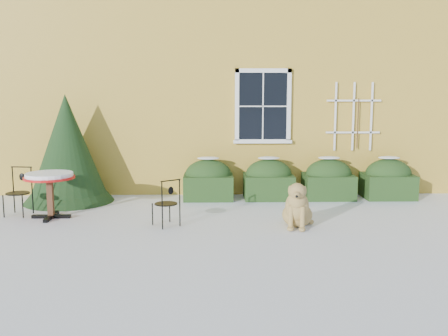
{
  "coord_description": "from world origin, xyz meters",
  "views": [
    {
      "loc": [
        -0.22,
        -8.02,
        2.24
      ],
      "look_at": [
        0.0,
        1.0,
        0.9
      ],
      "focal_mm": 40.0,
      "sensor_mm": 36.0,
      "label": 1
    }
  ],
  "objects_px": {
    "dog": "(297,209)",
    "evergreen_shrub": "(68,159)",
    "patio_chair_near": "(167,203)",
    "patio_chair_far": "(19,191)",
    "bistro_table": "(49,181)"
  },
  "relations": [
    {
      "from": "dog",
      "to": "evergreen_shrub",
      "type": "bearing_deg",
      "value": 165.33
    },
    {
      "from": "patio_chair_near",
      "to": "patio_chair_far",
      "type": "distance_m",
      "value": 2.97
    },
    {
      "from": "evergreen_shrub",
      "to": "dog",
      "type": "xyz_separation_m",
      "value": [
        4.44,
        -2.18,
        -0.57
      ]
    },
    {
      "from": "bistro_table",
      "to": "patio_chair_near",
      "type": "distance_m",
      "value": 2.27
    },
    {
      "from": "patio_chair_far",
      "to": "evergreen_shrub",
      "type": "bearing_deg",
      "value": 70.67
    },
    {
      "from": "bistro_table",
      "to": "dog",
      "type": "height_order",
      "value": "bistro_table"
    },
    {
      "from": "bistro_table",
      "to": "patio_chair_near",
      "type": "xyz_separation_m",
      "value": [
        2.17,
        -0.61,
        -0.28
      ]
    },
    {
      "from": "evergreen_shrub",
      "to": "patio_chair_far",
      "type": "distance_m",
      "value": 1.38
    },
    {
      "from": "evergreen_shrub",
      "to": "dog",
      "type": "bearing_deg",
      "value": -26.15
    },
    {
      "from": "dog",
      "to": "bistro_table",
      "type": "bearing_deg",
      "value": -178.29
    },
    {
      "from": "patio_chair_near",
      "to": "bistro_table",
      "type": "bearing_deg",
      "value": -51.05
    },
    {
      "from": "patio_chair_near",
      "to": "patio_chair_far",
      "type": "bearing_deg",
      "value": -52.59
    },
    {
      "from": "evergreen_shrub",
      "to": "dog",
      "type": "relative_size",
      "value": 2.57
    },
    {
      "from": "bistro_table",
      "to": "dog",
      "type": "relative_size",
      "value": 1.03
    },
    {
      "from": "dog",
      "to": "patio_chair_near",
      "type": "bearing_deg",
      "value": -172.29
    }
  ]
}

